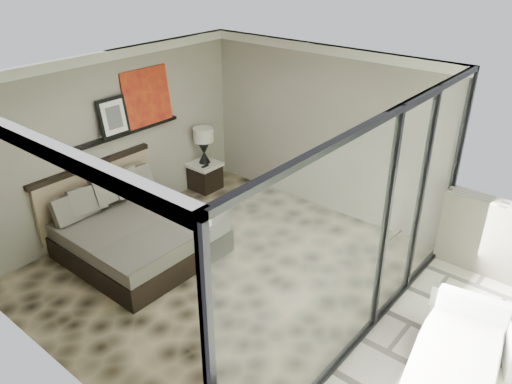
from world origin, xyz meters
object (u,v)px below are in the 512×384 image
Objects in this scene: nightstand at (205,176)px; table_lamp at (204,141)px; bed at (136,232)px; lounger at (453,368)px.

table_lamp reaches higher than nightstand.
table_lamp is (-0.73, 2.21, 0.61)m from bed.
nightstand is 0.29× the size of lounger.
nightstand is 5.56m from lounger.
bed reaches higher than nightstand.
lounger is (4.60, 0.52, -0.13)m from bed.
lounger is (5.33, -1.69, -0.75)m from table_lamp.
table_lamp reaches higher than lounger.
table_lamp reaches higher than bed.
bed is 2.30m from nightstand.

